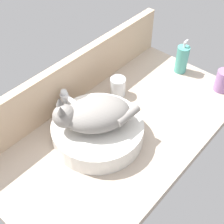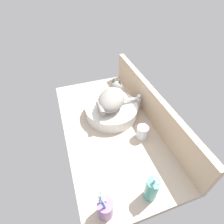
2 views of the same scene
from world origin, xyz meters
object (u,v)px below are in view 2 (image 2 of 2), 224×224
Objects in this scene: soap_dispenser at (152,189)px; faucet at (137,102)px; cat at (112,98)px; water_glass at (142,133)px; sink_basin at (111,110)px; toothbrush_cup at (105,209)px.

faucet is at bearing 161.36° from soap_dispenser.
water_glass is (26.43, 10.43, -10.13)cm from cat.
toothbrush_cup is (59.12, -22.93, 1.41)cm from sink_basin.
soap_dispenser is (58.68, -1.03, 2.93)cm from sink_basin.
sink_basin is 58.76cm from soap_dispenser.
sink_basin is at bearing 178.99° from soap_dispenser.
toothbrush_cup is at bearing -21.44° from cat.
cat is at bearing 158.56° from toothbrush_cup.
toothbrush_cup is (60.27, -23.67, -8.40)cm from cat.
faucet is (1.08, 18.40, 3.25)cm from sink_basin.
soap_dispenser is at bearing 91.15° from toothbrush_cup.
sink_basin is at bearing 158.80° from toothbrush_cup.
cat reaches higher than soap_dispenser.
faucet reaches higher than sink_basin.
cat is 18.97cm from faucet.
faucet is at bearing 86.65° from sink_basin.
cat is at bearing -158.47° from water_glass.
sink_basin is at bearing -156.16° from water_glass.
sink_basin is at bearing -32.88° from cat.
cat is at bearing -97.19° from faucet.
water_glass is at bearing 21.53° from cat.
faucet is 1.57× the size of water_glass.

